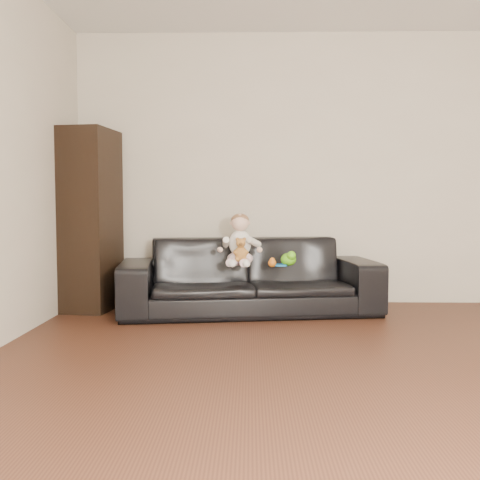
{
  "coord_description": "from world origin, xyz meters",
  "views": [
    {
      "loc": [
        -0.83,
        -2.47,
        0.95
      ],
      "look_at": [
        -0.91,
        2.14,
        0.65
      ],
      "focal_mm": 40.0,
      "sensor_mm": 36.0,
      "label": 1
    }
  ],
  "objects_px": {
    "cabinet": "(90,220)",
    "toy_green": "(288,259)",
    "sofa": "(249,275)",
    "baby": "(240,243)",
    "teddy_bear": "(241,250)",
    "toy_rattle": "(272,263)",
    "toy_blue_disc": "(281,265)"
  },
  "relations": [
    {
      "from": "cabinet",
      "to": "toy_green",
      "type": "relative_size",
      "value": 10.17
    },
    {
      "from": "sofa",
      "to": "baby",
      "type": "relative_size",
      "value": 4.99
    },
    {
      "from": "sofa",
      "to": "teddy_bear",
      "type": "height_order",
      "value": "teddy_bear"
    },
    {
      "from": "sofa",
      "to": "toy_rattle",
      "type": "xyz_separation_m",
      "value": [
        0.2,
        -0.24,
        0.14
      ]
    },
    {
      "from": "toy_rattle",
      "to": "baby",
      "type": "bearing_deg",
      "value": 155.49
    },
    {
      "from": "cabinet",
      "to": "toy_blue_disc",
      "type": "relative_size",
      "value": 14.24
    },
    {
      "from": "toy_rattle",
      "to": "toy_blue_disc",
      "type": "xyz_separation_m",
      "value": [
        0.08,
        0.09,
        -0.03
      ]
    },
    {
      "from": "teddy_bear",
      "to": "toy_rattle",
      "type": "distance_m",
      "value": 0.29
    },
    {
      "from": "sofa",
      "to": "toy_rattle",
      "type": "bearing_deg",
      "value": -58.64
    },
    {
      "from": "teddy_bear",
      "to": "toy_blue_disc",
      "type": "xyz_separation_m",
      "value": [
        0.34,
        0.1,
        -0.14
      ]
    },
    {
      "from": "toy_green",
      "to": "teddy_bear",
      "type": "bearing_deg",
      "value": -163.8
    },
    {
      "from": "toy_green",
      "to": "toy_blue_disc",
      "type": "xyz_separation_m",
      "value": [
        -0.07,
        -0.01,
        -0.05
      ]
    },
    {
      "from": "sofa",
      "to": "toy_blue_disc",
      "type": "xyz_separation_m",
      "value": [
        0.27,
        -0.15,
        0.11
      ]
    },
    {
      "from": "baby",
      "to": "toy_rattle",
      "type": "distance_m",
      "value": 0.34
    },
    {
      "from": "teddy_bear",
      "to": "toy_blue_disc",
      "type": "distance_m",
      "value": 0.38
    },
    {
      "from": "cabinet",
      "to": "toy_rattle",
      "type": "height_order",
      "value": "cabinet"
    },
    {
      "from": "toy_rattle",
      "to": "toy_blue_disc",
      "type": "distance_m",
      "value": 0.12
    },
    {
      "from": "teddy_bear",
      "to": "toy_green",
      "type": "height_order",
      "value": "teddy_bear"
    },
    {
      "from": "sofa",
      "to": "toy_green",
      "type": "xyz_separation_m",
      "value": [
        0.34,
        -0.14,
        0.16
      ]
    },
    {
      "from": "teddy_bear",
      "to": "toy_rattle",
      "type": "bearing_deg",
      "value": 17.53
    },
    {
      "from": "baby",
      "to": "toy_green",
      "type": "bearing_deg",
      "value": 13.11
    },
    {
      "from": "baby",
      "to": "teddy_bear",
      "type": "relative_size",
      "value": 2.33
    },
    {
      "from": "teddy_bear",
      "to": "sofa",
      "type": "bearing_deg",
      "value": 90.67
    },
    {
      "from": "sofa",
      "to": "baby",
      "type": "bearing_deg",
      "value": -129.7
    },
    {
      "from": "sofa",
      "to": "baby",
      "type": "distance_m",
      "value": 0.33
    },
    {
      "from": "teddy_bear",
      "to": "toy_rattle",
      "type": "height_order",
      "value": "teddy_bear"
    },
    {
      "from": "toy_rattle",
      "to": "toy_blue_disc",
      "type": "height_order",
      "value": "toy_rattle"
    },
    {
      "from": "baby",
      "to": "toy_green",
      "type": "height_order",
      "value": "baby"
    },
    {
      "from": "toy_green",
      "to": "toy_blue_disc",
      "type": "distance_m",
      "value": 0.08
    },
    {
      "from": "toy_green",
      "to": "toy_rattle",
      "type": "height_order",
      "value": "toy_green"
    },
    {
      "from": "sofa",
      "to": "toy_blue_disc",
      "type": "distance_m",
      "value": 0.33
    },
    {
      "from": "toy_blue_disc",
      "to": "sofa",
      "type": "bearing_deg",
      "value": 151.05
    }
  ]
}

